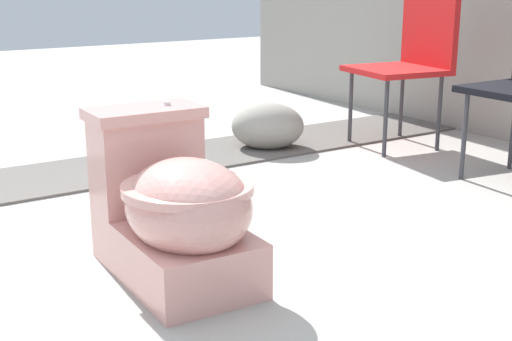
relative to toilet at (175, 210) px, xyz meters
name	(u,v)px	position (x,y,z in m)	size (l,w,h in m)	color
ground_plane	(120,266)	(-0.18, -0.12, -0.22)	(14.00, 14.00, 0.00)	#A8A59E
gravel_strip	(126,166)	(-1.30, 0.38, -0.21)	(0.56, 8.00, 0.01)	#605B56
toilet	(175,210)	(0.00, 0.00, 0.00)	(0.65, 0.40, 0.52)	#E09E93
folding_chair_left	(412,52)	(-0.89, 1.89, 0.29)	(0.50, 0.50, 0.83)	red
boulder_near	(268,126)	(-1.24, 1.19, -0.09)	(0.39, 0.32, 0.25)	gray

